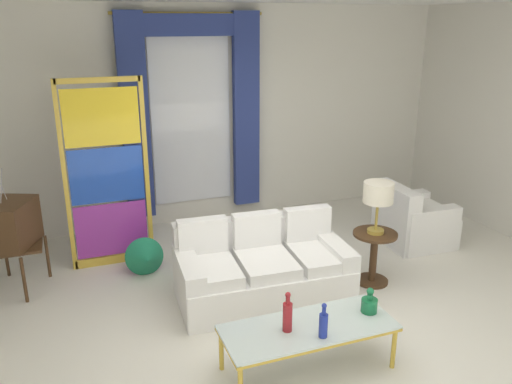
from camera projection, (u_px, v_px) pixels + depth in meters
ground_plane at (291, 322)px, 5.04m from camera, size 16.00×16.00×0.00m
wall_rear at (203, 116)px, 7.29m from camera, size 8.00×0.12×3.00m
curtained_window at (192, 101)px, 7.00m from camera, size 2.00×0.17×2.70m
couch_white_long at (261, 268)px, 5.45m from camera, size 1.81×1.03×0.86m
coffee_table at (308, 330)px, 4.26m from camera, size 1.43×0.57×0.41m
bottle_blue_decanter at (323, 324)px, 4.06m from camera, size 0.07×0.07×0.30m
bottle_crystal_tall at (288, 315)px, 4.14m from camera, size 0.08×0.08×0.35m
bottle_amber_squat at (369, 304)px, 4.43m from camera, size 0.14×0.14×0.23m
vintage_tv at (8, 226)px, 5.45m from camera, size 0.70×0.74×1.35m
armchair_white at (411, 222)px, 6.74m from camera, size 0.85×0.85×0.80m
stained_glass_divider at (107, 179)px, 5.93m from camera, size 0.95×0.05×2.20m
peacock_figurine at (146, 259)px, 5.86m from camera, size 0.44×0.60×0.50m
round_side_table at (374, 253)px, 5.69m from camera, size 0.48×0.48×0.59m
table_lamp_brass at (378, 195)px, 5.48m from camera, size 0.32×0.32×0.57m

